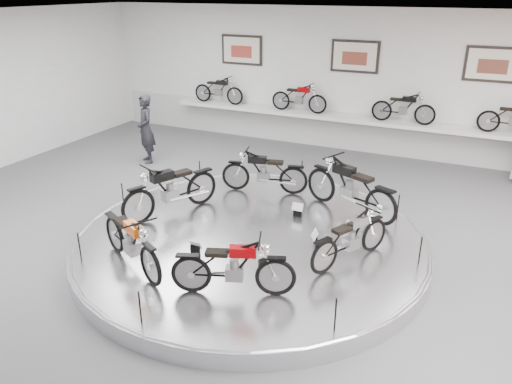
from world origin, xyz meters
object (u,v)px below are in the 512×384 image
at_px(display_platform, 251,242).
at_px(bike_b, 264,172).
at_px(bike_f, 351,238).
at_px(bike_c, 171,189).
at_px(bike_a, 350,187).
at_px(bike_d, 131,240).
at_px(visitor, 146,129).
at_px(bike_e, 233,267).
at_px(shelf, 348,119).

distance_m(display_platform, bike_b, 2.18).
bearing_deg(bike_f, bike_c, 111.85).
relative_size(bike_a, bike_c, 1.03).
height_order(display_platform, bike_d, bike_d).
distance_m(bike_c, bike_f, 3.72).
xyz_separation_m(bike_c, visitor, (-2.88, 3.08, 0.09)).
bearing_deg(display_platform, visitor, 145.36).
bearing_deg(bike_e, shelf, 72.87).
xyz_separation_m(bike_b, visitor, (-4.08, 1.27, 0.15)).
relative_size(bike_c, bike_e, 1.17).
distance_m(shelf, bike_b, 4.46).
bearing_deg(bike_b, bike_f, 126.09).
distance_m(bike_a, bike_c, 3.54).
bearing_deg(bike_f, bike_e, 168.49).
xyz_separation_m(display_platform, bike_c, (-1.83, 0.17, 0.69)).
relative_size(bike_c, bike_f, 1.22).
bearing_deg(bike_e, display_platform, 86.80).
bearing_deg(shelf, bike_c, -106.35).
bearing_deg(bike_a, shelf, -50.47).
bearing_deg(bike_e, bike_d, 159.33).
relative_size(bike_b, visitor, 0.87).
height_order(shelf, visitor, visitor).
height_order(bike_f, visitor, visitor).
distance_m(shelf, bike_d, 8.30).
relative_size(bike_d, bike_e, 1.05).
distance_m(shelf, bike_f, 6.82).
distance_m(shelf, bike_a, 4.87).
xyz_separation_m(shelf, bike_e, (0.58, -8.19, -0.24)).
bearing_deg(bike_a, bike_d, 77.06).
relative_size(display_platform, bike_c, 3.50).
bearing_deg(bike_c, display_platform, 108.45).
bearing_deg(bike_e, visitor, 115.17).
bearing_deg(bike_a, visitor, 9.22).
xyz_separation_m(display_platform, bike_e, (0.58, -1.79, 0.61)).
distance_m(bike_b, bike_c, 2.18).
height_order(display_platform, visitor, visitor).
distance_m(display_platform, bike_e, 1.98).
xyz_separation_m(display_platform, bike_f, (1.88, -0.15, 0.59)).
height_order(bike_d, bike_e, bike_d).
bearing_deg(bike_f, bike_b, 76.37).
xyz_separation_m(bike_e, bike_f, (1.30, 1.64, -0.02)).
relative_size(display_platform, bike_d, 3.89).
bearing_deg(bike_c, shelf, -172.44).
distance_m(bike_b, visitor, 4.28).
bearing_deg(bike_e, bike_c, 119.59).
relative_size(bike_e, visitor, 0.84).
bearing_deg(bike_a, bike_f, 129.02).
bearing_deg(bike_d, visitor, 151.15).
height_order(bike_a, bike_b, bike_a).
relative_size(bike_a, bike_d, 1.14).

